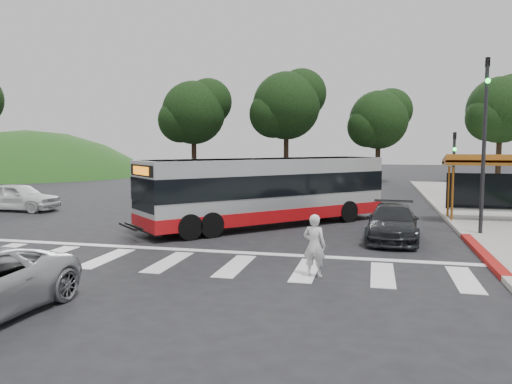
% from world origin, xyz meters
% --- Properties ---
extents(ground, '(140.00, 140.00, 0.00)m').
position_xyz_m(ground, '(0.00, 0.00, 0.00)').
color(ground, black).
rests_on(ground, ground).
extents(sidewalk_east, '(4.00, 40.00, 0.12)m').
position_xyz_m(sidewalk_east, '(11.00, 8.00, 0.06)').
color(sidewalk_east, gray).
rests_on(sidewalk_east, ground).
extents(curb_east, '(0.30, 40.00, 0.15)m').
position_xyz_m(curb_east, '(9.00, 8.00, 0.07)').
color(curb_east, '#9E9991').
rests_on(curb_east, ground).
extents(curb_east_red, '(0.32, 6.00, 0.15)m').
position_xyz_m(curb_east_red, '(9.00, -2.00, 0.08)').
color(curb_east_red, maroon).
rests_on(curb_east_red, ground).
extents(hillside_nw, '(44.00, 44.00, 10.00)m').
position_xyz_m(hillside_nw, '(-32.00, 30.00, 0.00)').
color(hillside_nw, '#1E4516').
rests_on(hillside_nw, ground).
extents(crosswalk_ladder, '(18.00, 2.60, 0.01)m').
position_xyz_m(crosswalk_ladder, '(0.00, -5.00, 0.01)').
color(crosswalk_ladder, silver).
rests_on(crosswalk_ladder, ground).
extents(bus_shelter, '(4.20, 1.60, 2.86)m').
position_xyz_m(bus_shelter, '(10.80, 5.10, 2.35)').
color(bus_shelter, '#905118').
rests_on(bus_shelter, sidewalk_east).
extents(traffic_signal_ne_tall, '(0.18, 0.37, 6.50)m').
position_xyz_m(traffic_signal_ne_tall, '(9.60, 1.49, 3.88)').
color(traffic_signal_ne_tall, black).
rests_on(traffic_signal_ne_tall, ground).
extents(traffic_signal_ne_short, '(0.18, 0.37, 4.00)m').
position_xyz_m(traffic_signal_ne_short, '(9.60, 8.49, 2.48)').
color(traffic_signal_ne_short, black).
rests_on(traffic_signal_ne_short, ground).
extents(tree_ne_a, '(6.16, 5.74, 9.30)m').
position_xyz_m(tree_ne_a, '(16.08, 28.06, 6.39)').
color(tree_ne_a, black).
rests_on(tree_ne_a, parking_lot).
extents(tree_north_a, '(6.60, 6.15, 10.17)m').
position_xyz_m(tree_north_a, '(-1.92, 26.07, 6.92)').
color(tree_north_a, black).
rests_on(tree_north_a, ground).
extents(tree_north_b, '(5.72, 5.33, 8.43)m').
position_xyz_m(tree_north_b, '(6.07, 28.06, 5.66)').
color(tree_north_b, black).
rests_on(tree_north_b, ground).
extents(tree_north_c, '(6.16, 5.74, 9.30)m').
position_xyz_m(tree_north_c, '(-9.92, 24.06, 6.29)').
color(tree_north_c, black).
rests_on(tree_north_c, ground).
extents(transit_bus, '(9.20, 9.49, 2.81)m').
position_xyz_m(transit_bus, '(1.45, 2.02, 1.40)').
color(transit_bus, '#A7A9AC').
rests_on(transit_bus, ground).
extents(pedestrian, '(0.66, 0.50, 1.62)m').
position_xyz_m(pedestrian, '(4.28, -5.59, 0.81)').
color(pedestrian, silver).
rests_on(pedestrian, ground).
extents(dark_sedan, '(1.95, 4.40, 1.26)m').
position_xyz_m(dark_sedan, '(6.40, 0.01, 0.63)').
color(dark_sedan, black).
rests_on(dark_sedan, ground).
extents(west_car_white, '(4.21, 1.74, 1.43)m').
position_xyz_m(west_car_white, '(-11.92, 3.67, 0.71)').
color(west_car_white, silver).
rests_on(west_car_white, ground).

